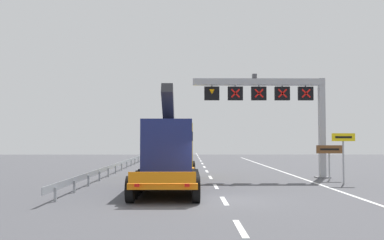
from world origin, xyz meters
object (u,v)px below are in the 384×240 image
at_px(overhead_lane_gantry, 276,99).
at_px(heavy_haul_truck_orange, 171,150).
at_px(tourist_info_sign_brown, 329,153).
at_px(exit_sign_yellow, 343,146).

xyz_separation_m(overhead_lane_gantry, heavy_haul_truck_orange, (-6.96, -4.16, -3.36)).
height_order(heavy_haul_truck_orange, tourist_info_sign_brown, heavy_haul_truck_orange).
relative_size(exit_sign_yellow, tourist_info_sign_brown, 1.33).
bearing_deg(heavy_haul_truck_orange, tourist_info_sign_brown, 13.97).
bearing_deg(heavy_haul_truck_orange, overhead_lane_gantry, 30.86).
xyz_separation_m(overhead_lane_gantry, tourist_info_sign_brown, (3.06, -1.67, -3.64)).
relative_size(overhead_lane_gantry, heavy_haul_truck_orange, 0.65).
distance_m(overhead_lane_gantry, heavy_haul_truck_orange, 8.78).
height_order(heavy_haul_truck_orange, exit_sign_yellow, heavy_haul_truck_orange).
distance_m(heavy_haul_truck_orange, tourist_info_sign_brown, 10.33).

